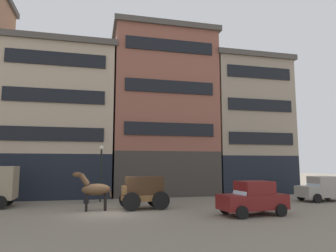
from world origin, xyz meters
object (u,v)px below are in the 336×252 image
streetlamp_curbside (101,165)px  pedestrian_officer (86,189)px  draft_horse (95,189)px  cargo_wagon (143,190)px  sedan_dark (253,198)px  sedan_light (322,189)px

streetlamp_curbside → pedestrian_officer: bearing=-143.7°
draft_horse → streetlamp_curbside: bearing=84.3°
cargo_wagon → streetlamp_curbside: 5.15m
sedan_dark → pedestrian_officer: sedan_dark is taller
draft_horse → sedan_light: draft_horse is taller
draft_horse → sedan_light: bearing=2.8°
sedan_light → pedestrian_officer: (-17.20, 2.70, 0.07)m
cargo_wagon → sedan_light: size_ratio=0.79×
sedan_light → pedestrian_officer: 17.41m
sedan_light → sedan_dark: bearing=-151.7°
draft_horse → streetlamp_curbside: 4.47m
draft_horse → sedan_dark: (8.46, -3.59, -0.36)m
sedan_dark → streetlamp_curbside: streetlamp_curbside is taller
cargo_wagon → draft_horse: bearing=-179.9°
cargo_wagon → sedan_light: 13.72m
sedan_light → cargo_wagon: bearing=-176.7°
draft_horse → sedan_light: size_ratio=0.63×
draft_horse → cargo_wagon: bearing=0.1°
sedan_dark → sedan_light: size_ratio=1.02×
sedan_light → pedestrian_officer: sedan_light is taller
pedestrian_officer → streetlamp_curbside: size_ratio=0.44×
pedestrian_officer → streetlamp_curbside: bearing=36.3°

